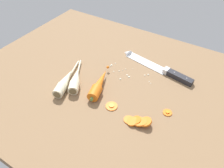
# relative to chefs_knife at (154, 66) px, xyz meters

# --- Properties ---
(ground_plane) EXTENTS (1.20, 0.90, 0.04)m
(ground_plane) POSITION_rel_chefs_knife_xyz_m (-0.09, -0.18, -0.03)
(ground_plane) COLOR brown
(chefs_knife) EXTENTS (0.35, 0.09, 0.04)m
(chefs_knife) POSITION_rel_chefs_knife_xyz_m (0.00, 0.00, 0.00)
(chefs_knife) COLOR silver
(chefs_knife) RESTS_ON ground_plane
(whole_carrot) EXTENTS (0.08, 0.20, 0.04)m
(whole_carrot) POSITION_rel_chefs_knife_xyz_m (-0.13, -0.24, 0.01)
(whole_carrot) COLOR orange
(whole_carrot) RESTS_ON ground_plane
(parsnip_front) EXTENTS (0.09, 0.22, 0.04)m
(parsnip_front) POSITION_rel_chefs_knife_xyz_m (-0.25, -0.30, 0.01)
(parsnip_front) COLOR beige
(parsnip_front) RESTS_ON ground_plane
(parsnip_mid_left) EXTENTS (0.12, 0.19, 0.04)m
(parsnip_mid_left) POSITION_rel_chefs_knife_xyz_m (-0.22, -0.26, 0.01)
(parsnip_mid_left) COLOR beige
(parsnip_mid_left) RESTS_ON ground_plane
(carrot_slice_stack) EXTENTS (0.09, 0.06, 0.03)m
(carrot_slice_stack) POSITION_rel_chefs_knife_xyz_m (0.07, -0.31, 0.00)
(carrot_slice_stack) COLOR orange
(carrot_slice_stack) RESTS_ON ground_plane
(carrot_slice_stray_near) EXTENTS (0.03, 0.03, 0.01)m
(carrot_slice_stray_near) POSITION_rel_chefs_knife_xyz_m (0.14, -0.21, -0.00)
(carrot_slice_stray_near) COLOR orange
(carrot_slice_stray_near) RESTS_ON ground_plane
(carrot_slice_stray_mid) EXTENTS (0.04, 0.04, 0.01)m
(carrot_slice_stray_mid) POSITION_rel_chefs_knife_xyz_m (-0.04, -0.29, -0.00)
(carrot_slice_stray_mid) COLOR orange
(carrot_slice_stray_mid) RESTS_ON ground_plane
(mince_crumbs) EXTENTS (0.20, 0.09, 0.01)m
(mince_crumbs) POSITION_rel_chefs_knife_xyz_m (-0.08, -0.10, -0.00)
(mince_crumbs) COLOR silver
(mince_crumbs) RESTS_ON ground_plane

